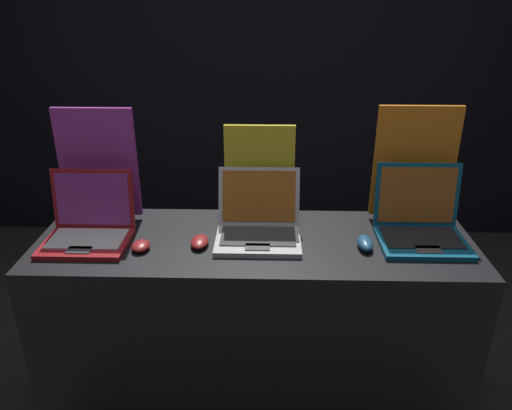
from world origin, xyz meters
TOP-DOWN VIEW (x-y plane):
  - wall_back at (0.00, 2.08)m, footprint 8.00×0.05m
  - display_counter at (0.00, 0.28)m, footprint 1.70×0.56m
  - laptop_front at (-0.64, 0.27)m, footprint 0.32×0.28m
  - mouse_front at (-0.43, 0.19)m, footprint 0.07×0.09m
  - promo_stand_front at (-0.64, 0.46)m, footprint 0.32×0.07m
  - laptop_middle at (0.01, 0.32)m, footprint 0.33×0.32m
  - mouse_middle at (-0.21, 0.23)m, footprint 0.07×0.11m
  - promo_stand_middle at (0.01, 0.50)m, footprint 0.29×0.07m
  - laptop_back at (0.64, 0.32)m, footprint 0.33×0.30m
  - mouse_back at (0.42, 0.23)m, footprint 0.06×0.12m
  - promo_stand_back at (0.64, 0.49)m, footprint 0.33×0.07m

SIDE VIEW (x-z plane):
  - display_counter at x=0.00m, z-range 0.00..0.85m
  - mouse_front at x=-0.43m, z-range 0.85..0.88m
  - mouse_middle at x=-0.21m, z-range 0.85..0.89m
  - mouse_back at x=0.42m, z-range 0.85..0.89m
  - laptop_middle at x=0.01m, z-range 0.79..1.03m
  - laptop_front at x=-0.64m, z-range 0.79..1.04m
  - laptop_back at x=0.64m, z-range 0.78..1.06m
  - promo_stand_middle at x=0.01m, z-range 0.84..1.24m
  - promo_stand_front at x=-0.64m, z-range 0.84..1.32m
  - promo_stand_back at x=0.64m, z-range 0.84..1.33m
  - wall_back at x=0.00m, z-range 0.00..2.80m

